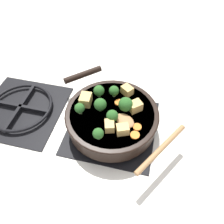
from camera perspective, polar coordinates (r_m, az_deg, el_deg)
ground_plane at (r=0.80m, az=-0.00°, el=-4.01°), size 2.40×2.40×0.00m
front_burner_grate at (r=0.79m, az=-0.00°, el=-3.50°), size 0.31×0.31×0.03m
rear_burner_grate at (r=0.91m, az=-22.62°, el=1.03°), size 0.31×0.31×0.03m
skillet_pan at (r=0.75m, az=-0.07°, el=-1.22°), size 0.39×0.38×0.06m
wooden_spoon at (r=0.67m, az=8.35°, el=-6.06°), size 0.21×0.23×0.02m
tofu_cube_center_large at (r=0.67m, az=2.79°, el=-4.57°), size 0.04×0.05×0.03m
tofu_cube_near_handle at (r=0.73m, az=6.07°, el=1.50°), size 0.05×0.05×0.03m
tofu_cube_east_chunk at (r=0.75m, az=-6.86°, el=3.21°), size 0.05×0.04×0.04m
tofu_cube_west_chunk at (r=0.78m, az=3.96°, el=5.66°), size 0.05×0.05×0.03m
tofu_cube_back_piece at (r=0.68m, az=-0.67°, el=-3.66°), size 0.04×0.04×0.03m
broccoli_floret_near_spoon at (r=0.65m, az=-3.62°, el=-5.67°), size 0.03×0.03×0.04m
broccoli_floret_center_top at (r=0.76m, az=-3.44°, el=5.53°), size 0.04×0.04×0.05m
broccoli_floret_east_rim at (r=0.72m, az=-8.44°, el=0.97°), size 0.03×0.03×0.04m
broccoli_floret_west_rim at (r=0.69m, az=0.06°, el=-1.03°), size 0.04×0.04×0.05m
broccoli_floret_north_edge at (r=0.72m, az=-3.01°, el=2.16°), size 0.04×0.04×0.05m
broccoli_floret_south_cluster at (r=0.76m, az=0.51°, el=5.52°), size 0.04×0.04×0.04m
broccoli_floret_mid_floret at (r=0.71m, az=3.57°, el=1.99°), size 0.05×0.05×0.05m
carrot_slice_orange_thin at (r=0.67m, az=6.01°, el=-6.01°), size 0.03×0.03×0.01m
carrot_slice_near_center at (r=0.75m, az=1.77°, el=2.51°), size 0.03×0.03×0.01m
carrot_slice_edge_slice at (r=0.69m, az=6.59°, el=-3.91°), size 0.03×0.03×0.01m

